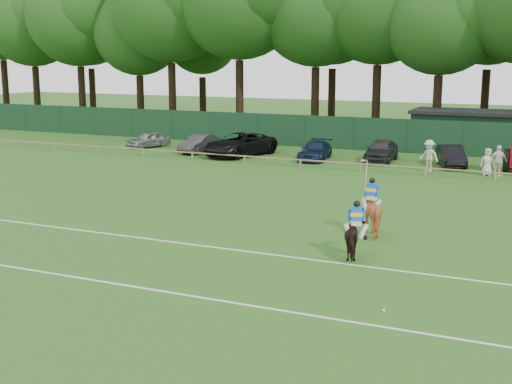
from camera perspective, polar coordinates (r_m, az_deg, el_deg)
The scene contains 20 objects.
ground at distance 27.16m, azimuth -3.54°, elevation -3.97°, with size 160.00×160.00×0.00m, color #1E4C14.
horse_dark at distance 24.85m, azimuth 8.32°, elevation -3.74°, with size 0.81×1.79×1.51m, color black.
horse_chestnut at distance 28.08m, azimuth 9.57°, elevation -1.69°, with size 1.46×1.64×1.81m, color brown.
sedan_silver at distance 54.11m, azimuth -8.97°, elevation 4.34°, with size 1.46×3.63×1.24m, color #9B9EA0.
sedan_grey at distance 50.84m, azimuth -4.74°, elevation 4.03°, with size 1.39×3.98×1.31m, color #323235.
suv_black at distance 49.05m, azimuth -1.36°, elevation 3.99°, with size 2.73×5.91×1.64m, color black.
sedan_navy at distance 47.40m, azimuth 4.95°, elevation 3.46°, with size 1.77×4.34×1.26m, color #121D3A.
hatch_grey at distance 47.22m, azimuth 10.40°, elevation 3.43°, with size 1.77×4.41×1.50m, color #2A2A2C.
estate_black at distance 46.05m, azimuth 15.94°, elevation 2.89°, with size 1.45×4.15×1.37m, color black.
spectator_left at distance 43.82m, azimuth 14.22°, elevation 2.95°, with size 1.27×0.73×1.97m, color beige.
spectator_mid at distance 43.22m, azimuth 19.52°, elevation 2.47°, with size 1.10×0.46×1.88m, color white.
spectator_right at distance 43.22m, azimuth 18.74°, elevation 2.38°, with size 0.81×0.53×1.67m, color silver.
rider_dark at distance 24.66m, azimuth 8.37°, elevation -2.18°, with size 0.92×0.53×1.41m.
rider_chestnut at distance 27.90m, azimuth 9.61°, elevation -0.10°, with size 0.93×0.69×2.05m.
polo_ball at distance 20.07m, azimuth 10.60°, elevation -9.70°, with size 0.09×0.09×0.09m, color silver.
pitch_lines at distance 24.24m, azimuth -7.38°, elevation -5.95°, with size 60.00×5.10×0.01m.
pitch_rail at distance 43.48m, azimuth 7.45°, elevation 2.43°, with size 62.10×0.10×0.50m.
perimeter_fence at distance 51.99m, azimuth 10.33°, elevation 4.71°, with size 92.08×0.08×2.50m.
utility_shed at distance 53.85m, azimuth 17.34°, elevation 4.91°, with size 8.40×4.40×3.04m.
tree_row at distance 59.51m, azimuth 14.00°, elevation 4.19°, with size 96.00×12.00×21.00m, color #26561C, non-canonical shape.
Camera 1 is at (12.14, -23.20, 7.24)m, focal length 48.00 mm.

